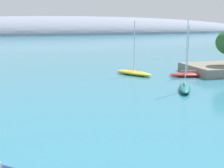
% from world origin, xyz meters
% --- Properties ---
extents(distant_ridge, '(366.94, 77.46, 27.77)m').
position_xyz_m(distant_ridge, '(14.06, 240.43, 0.00)').
color(distant_ridge, gray).
rests_on(distant_ridge, ground).
extents(sailboat_red_near_shore, '(6.80, 3.88, 9.39)m').
position_xyz_m(sailboat_red_near_shore, '(18.16, 38.93, 0.50)').
color(sailboat_red_near_shore, red).
rests_on(sailboat_red_near_shore, water).
extents(sailboat_teal_mid_mooring, '(4.47, 6.62, 10.46)m').
position_xyz_m(sailboat_teal_mid_mooring, '(12.04, 28.55, 0.56)').
color(sailboat_teal_mid_mooring, '#1E6B70').
rests_on(sailboat_teal_mid_mooring, water).
extents(sailboat_yellow_outer_mooring, '(6.35, 8.14, 10.20)m').
position_xyz_m(sailboat_yellow_outer_mooring, '(9.32, 43.39, 0.51)').
color(sailboat_yellow_outer_mooring, yellow).
rests_on(sailboat_yellow_outer_mooring, water).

